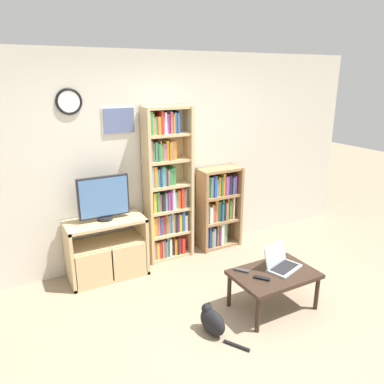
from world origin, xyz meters
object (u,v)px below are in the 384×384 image
at_px(bookshelf_short, 217,208).
at_px(tv_stand, 107,249).
at_px(cat, 212,321).
at_px(coffee_table, 274,277).
at_px(television, 104,198).
at_px(remote_far_from_laptop, 241,270).
at_px(remote_near_laptop, 262,278).
at_px(bookshelf_tall, 166,189).
at_px(laptop, 281,262).

bearing_deg(bookshelf_short, tv_stand, -175.81).
bearing_deg(cat, coffee_table, -6.18).
bearing_deg(television, remote_far_from_laptop, -51.42).
relative_size(bookshelf_short, remote_near_laptop, 7.31).
bearing_deg(bookshelf_tall, laptop, -68.64).
xyz_separation_m(remote_near_laptop, remote_far_from_laptop, (-0.08, 0.22, 0.00)).
xyz_separation_m(tv_stand, television, (0.01, 0.03, 0.62)).
height_order(remote_far_from_laptop, cat, remote_far_from_laptop).
bearing_deg(bookshelf_tall, television, -172.80).
height_order(coffee_table, laptop, laptop).
distance_m(remote_near_laptop, remote_far_from_laptop, 0.24).
relative_size(coffee_table, remote_near_laptop, 5.46).
height_order(bookshelf_short, cat, bookshelf_short).
distance_m(tv_stand, bookshelf_short, 1.62).
height_order(television, bookshelf_short, television).
xyz_separation_m(television, remote_far_from_laptop, (1.02, -1.28, -0.56)).
xyz_separation_m(tv_stand, laptop, (1.43, -1.38, 0.11)).
height_order(bookshelf_tall, coffee_table, bookshelf_tall).
relative_size(tv_stand, laptop, 2.15).
xyz_separation_m(bookshelf_tall, remote_near_laptop, (0.28, -1.61, -0.52)).
xyz_separation_m(bookshelf_tall, coffee_table, (0.47, -1.57, -0.58)).
relative_size(tv_stand, cat, 1.67).
xyz_separation_m(tv_stand, bookshelf_short, (1.60, 0.12, 0.21)).
xyz_separation_m(coffee_table, remote_near_laptop, (-0.19, -0.04, 0.06)).
bearing_deg(cat, remote_near_laptop, -9.09).
height_order(television, laptop, television).
xyz_separation_m(television, coffee_table, (1.30, -1.46, -0.62)).
distance_m(bookshelf_short, laptop, 1.51).
relative_size(bookshelf_short, remote_far_from_laptop, 7.24).
bearing_deg(remote_near_laptop, coffee_table, -25.78).
xyz_separation_m(coffee_table, cat, (-0.76, -0.04, -0.23)).
relative_size(tv_stand, bookshelf_short, 0.81).
xyz_separation_m(bookshelf_short, coffee_table, (-0.29, -1.55, -0.21)).
xyz_separation_m(laptop, remote_far_from_laptop, (-0.40, 0.13, -0.05)).
distance_m(tv_stand, bookshelf_tall, 1.03).
distance_m(tv_stand, cat, 1.59).
bearing_deg(tv_stand, coffee_table, -47.55).
relative_size(tv_stand, remote_far_from_laptop, 5.83).
height_order(laptop, remote_near_laptop, laptop).
relative_size(television, coffee_table, 0.70).
distance_m(television, bookshelf_tall, 0.84).
xyz_separation_m(bookshelf_short, cat, (-1.05, -1.59, -0.44)).
relative_size(bookshelf_tall, laptop, 4.68).
distance_m(tv_stand, laptop, 1.99).
xyz_separation_m(television, cat, (0.54, -1.51, -0.85)).
bearing_deg(bookshelf_tall, coffee_table, -73.32).
distance_m(coffee_table, cat, 0.80).
height_order(television, cat, television).
distance_m(bookshelf_short, cat, 1.96).
bearing_deg(television, tv_stand, -109.31).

